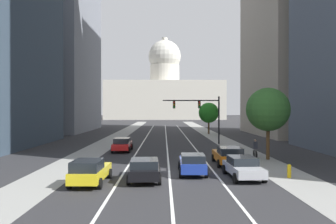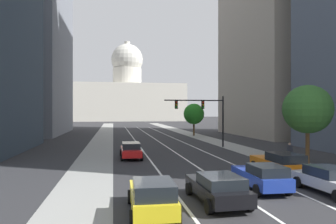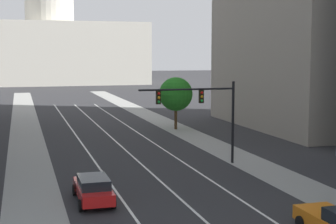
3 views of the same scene
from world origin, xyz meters
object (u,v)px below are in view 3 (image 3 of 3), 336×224
capitol_building (50,42)px  traffic_signal_mast (204,106)px  car_red (93,188)px  street_tree_near_right (176,94)px

capitol_building → traffic_signal_mast: capitol_building is taller
car_red → capitol_building: bearing=-2.3°
street_tree_near_right → traffic_signal_mast: bearing=-100.6°
car_red → traffic_signal_mast: bearing=-51.1°
traffic_signal_mast → capitol_building: bearing=92.2°
capitol_building → car_red: bearing=-92.3°
traffic_signal_mast → street_tree_near_right: size_ratio=1.28×
traffic_signal_mast → street_tree_near_right: (3.40, 18.15, -0.55)m
capitol_building → street_tree_near_right: (7.82, -94.34, -7.72)m
capitol_building → car_red: 120.55m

